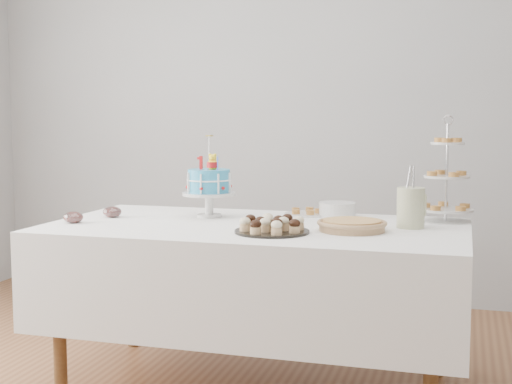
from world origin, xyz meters
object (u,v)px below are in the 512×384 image
(birthday_cake, at_px, (209,195))
(pastry_plate, at_px, (306,212))
(jam_bowl_a, at_px, (73,218))
(jam_bowl_b, at_px, (112,212))
(utensil_pitcher, at_px, (411,206))
(pie, at_px, (352,225))
(table, at_px, (256,273))
(plate_stack, at_px, (337,209))
(tiered_stand, at_px, (447,177))
(cupcake_tray, at_px, (272,225))

(birthday_cake, bearing_deg, pastry_plate, 25.74)
(jam_bowl_a, xyz_separation_m, jam_bowl_b, (0.08, 0.23, 0.00))
(pastry_plate, xyz_separation_m, utensil_pitcher, (0.54, -0.28, 0.08))
(jam_bowl_b, bearing_deg, pie, -4.35)
(pastry_plate, distance_m, jam_bowl_b, 0.97)
(table, xyz_separation_m, jam_bowl_a, (-0.84, -0.19, 0.25))
(table, height_order, pie, pie)
(pastry_plate, bearing_deg, birthday_cake, -154.91)
(pastry_plate, relative_size, jam_bowl_a, 2.39)
(plate_stack, height_order, pastry_plate, plate_stack)
(table, xyz_separation_m, tiered_stand, (0.84, 0.37, 0.44))
(plate_stack, xyz_separation_m, utensil_pitcher, (0.38, -0.27, 0.06))
(table, xyz_separation_m, cupcake_tray, (0.13, -0.20, 0.26))
(utensil_pitcher, bearing_deg, pie, -135.65)
(pastry_plate, bearing_deg, cupcake_tray, -92.01)
(pastry_plate, bearing_deg, plate_stack, -2.00)
(tiered_stand, height_order, jam_bowl_b, tiered_stand)
(table, relative_size, cupcake_tray, 5.92)
(birthday_cake, bearing_deg, pie, -16.46)
(utensil_pitcher, bearing_deg, jam_bowl_a, -159.16)
(jam_bowl_b, relative_size, utensil_pitcher, 0.33)
(tiered_stand, xyz_separation_m, pastry_plate, (-0.69, 0.01, -0.20))
(cupcake_tray, height_order, tiered_stand, tiered_stand)
(tiered_stand, xyz_separation_m, jam_bowl_b, (-1.60, -0.33, -0.19))
(table, distance_m, jam_bowl_a, 0.90)
(table, height_order, plate_stack, plate_stack)
(jam_bowl_b, bearing_deg, jam_bowl_a, -110.38)
(table, distance_m, cupcake_tray, 0.36)
(cupcake_tray, relative_size, jam_bowl_a, 3.53)
(jam_bowl_b, bearing_deg, plate_stack, 17.71)
(cupcake_tray, height_order, plate_stack, cupcake_tray)
(table, height_order, pastry_plate, pastry_plate)
(cupcake_tray, distance_m, utensil_pitcher, 0.65)
(tiered_stand, relative_size, pastry_plate, 2.30)
(pie, height_order, pastry_plate, pie)
(pie, height_order, tiered_stand, tiered_stand)
(utensil_pitcher, bearing_deg, birthday_cake, -173.98)
(tiered_stand, bearing_deg, pastry_plate, 178.89)
(birthday_cake, xyz_separation_m, plate_stack, (0.61, 0.20, -0.08))
(table, distance_m, plate_stack, 0.56)
(cupcake_tray, xyz_separation_m, pie, (0.32, 0.15, -0.01))
(cupcake_tray, height_order, jam_bowl_b, cupcake_tray)
(birthday_cake, relative_size, plate_stack, 2.22)
(pie, xyz_separation_m, pastry_plate, (-0.30, 0.44, -0.01))
(birthday_cake, bearing_deg, jam_bowl_a, -145.68)
(jam_bowl_b, xyz_separation_m, utensil_pitcher, (1.45, 0.07, 0.07))
(table, relative_size, utensil_pitcher, 6.89)
(birthday_cake, relative_size, pastry_plate, 1.85)
(birthday_cake, bearing_deg, plate_stack, 19.17)
(pie, xyz_separation_m, plate_stack, (-0.14, 0.43, 0.01))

